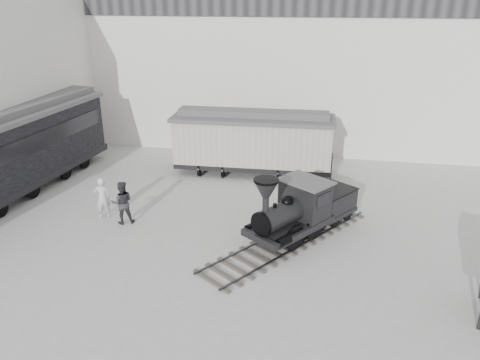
% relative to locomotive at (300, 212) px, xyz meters
% --- Properties ---
extents(ground, '(90.00, 90.00, 0.00)m').
position_rel_locomotive_xyz_m(ground, '(-2.62, -3.60, -1.10)').
color(ground, '#9E9E9B').
extents(north_wall, '(34.00, 2.51, 11.00)m').
position_rel_locomotive_xyz_m(north_wall, '(-2.62, 11.39, 4.45)').
color(north_wall, silver).
rests_on(north_wall, ground).
extents(west_pavilion, '(7.00, 12.11, 9.00)m').
position_rel_locomotive_xyz_m(west_pavilion, '(-17.12, 6.37, 3.39)').
color(west_pavilion, silver).
rests_on(west_pavilion, ground).
extents(locomotive, '(6.42, 7.95, 2.99)m').
position_rel_locomotive_xyz_m(locomotive, '(0.00, 0.00, 0.00)').
color(locomotive, '#3E3834').
rests_on(locomotive, ground).
extents(boxcar, '(8.65, 2.93, 3.51)m').
position_rel_locomotive_xyz_m(boxcar, '(-2.98, 6.83, 0.74)').
color(boxcar, black).
rests_on(boxcar, ground).
extents(visitor_a, '(0.81, 0.69, 1.88)m').
position_rel_locomotive_xyz_m(visitor_a, '(-8.54, 0.20, -0.16)').
color(visitor_a, silver).
rests_on(visitor_a, ground).
extents(visitor_b, '(1.14, 1.04, 1.90)m').
position_rel_locomotive_xyz_m(visitor_b, '(-7.49, -0.13, -0.15)').
color(visitor_b, '#2C2B2F').
rests_on(visitor_b, ground).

